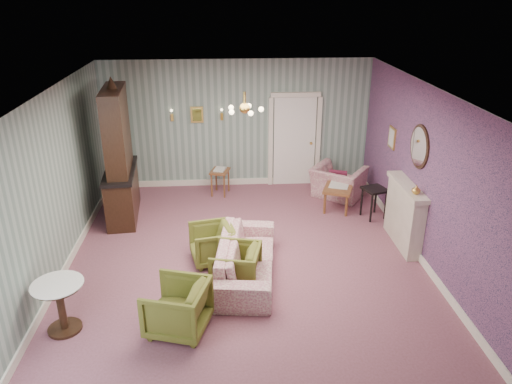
{
  "coord_description": "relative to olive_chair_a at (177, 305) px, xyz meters",
  "views": [
    {
      "loc": [
        -0.34,
        -7.32,
        4.39
      ],
      "look_at": [
        0.2,
        0.4,
        1.1
      ],
      "focal_mm": 34.52,
      "sensor_mm": 36.0,
      "label": 1
    }
  ],
  "objects": [
    {
      "name": "wall_back",
      "position": [
        1.02,
        5.27,
        1.05
      ],
      "size": [
        6.0,
        0.0,
        6.0
      ],
      "primitive_type": "plane",
      "rotation": [
        1.57,
        0.0,
        0.0
      ],
      "color": "slate",
      "rests_on": "ground"
    },
    {
      "name": "side_table_black",
      "position": [
        3.67,
        3.27,
        -0.08
      ],
      "size": [
        0.54,
        0.54,
        0.64
      ],
      "primitive_type": null,
      "rotation": [
        0.0,
        0.0,
        0.33
      ],
      "color": "black",
      "rests_on": "floor"
    },
    {
      "name": "chandelier",
      "position": [
        1.02,
        1.77,
        2.23
      ],
      "size": [
        0.56,
        0.56,
        0.36
      ],
      "primitive_type": null,
      "color": "gold",
      "rests_on": "ceiling"
    },
    {
      "name": "sconce_right",
      "position": [
        0.67,
        5.21,
        1.3
      ],
      "size": [
        0.16,
        0.12,
        0.3
      ],
      "primitive_type": null,
      "color": "gold",
      "rests_on": "wall_back"
    },
    {
      "name": "gilt_mirror_back",
      "position": [
        0.12,
        5.23,
        1.3
      ],
      "size": [
        0.28,
        0.06,
        0.36
      ],
      "primitive_type": null,
      "color": "gold",
      "rests_on": "wall_back"
    },
    {
      "name": "olive_chair_b",
      "position": [
        0.82,
        1.04,
        -0.03
      ],
      "size": [
        0.81,
        0.84,
        0.74
      ],
      "primitive_type": "imported",
      "rotation": [
        0.0,
        0.0,
        -1.79
      ],
      "color": "brown",
      "rests_on": "floor"
    },
    {
      "name": "olive_chair_a",
      "position": [
        0.0,
        0.0,
        0.0
      ],
      "size": [
        0.92,
        0.95,
        0.8
      ],
      "primitive_type": "imported",
      "rotation": [
        0.0,
        0.0,
        -1.86
      ],
      "color": "brown",
      "rests_on": "floor"
    },
    {
      "name": "wall_right",
      "position": [
        4.02,
        1.77,
        1.05
      ],
      "size": [
        0.0,
        7.0,
        7.0
      ],
      "primitive_type": "plane",
      "rotation": [
        1.57,
        0.0,
        -1.57
      ],
      "color": "slate",
      "rests_on": "ground"
    },
    {
      "name": "olive_chair_c",
      "position": [
        0.45,
        1.8,
        -0.04
      ],
      "size": [
        0.79,
        0.82,
        0.72
      ],
      "primitive_type": "imported",
      "rotation": [
        0.0,
        0.0,
        -1.36
      ],
      "color": "brown",
      "rests_on": "floor"
    },
    {
      "name": "door",
      "position": [
        2.32,
        5.23,
        0.68
      ],
      "size": [
        1.12,
        0.12,
        2.16
      ],
      "primitive_type": null,
      "color": "white",
      "rests_on": "floor"
    },
    {
      "name": "wall_right_floral",
      "position": [
        4.0,
        1.77,
        1.05
      ],
      "size": [
        0.0,
        7.0,
        7.0
      ],
      "primitive_type": "plane",
      "rotation": [
        1.57,
        0.0,
        -1.57
      ],
      "color": "#AA5587",
      "rests_on": "ground"
    },
    {
      "name": "wall_front",
      "position": [
        1.02,
        -1.73,
        1.05
      ],
      "size": [
        6.0,
        0.0,
        6.0
      ],
      "primitive_type": "plane",
      "rotation": [
        -1.57,
        0.0,
        0.0
      ],
      "color": "slate",
      "rests_on": "ground"
    },
    {
      "name": "pedestal_table",
      "position": [
        -1.56,
        0.11,
        -0.02
      ],
      "size": [
        0.89,
        0.89,
        0.75
      ],
      "primitive_type": null,
      "rotation": [
        0.0,
        0.0,
        -0.37
      ],
      "color": "black",
      "rests_on": "floor"
    },
    {
      "name": "wall_left",
      "position": [
        -1.98,
        1.77,
        1.05
      ],
      "size": [
        0.0,
        7.0,
        7.0
      ],
      "primitive_type": "plane",
      "rotation": [
        1.57,
        0.0,
        1.57
      ],
      "color": "slate",
      "rests_on": "ground"
    },
    {
      "name": "burgundy_cushion",
      "position": [
        3.14,
        4.23,
        0.08
      ],
      "size": [
        0.41,
        0.28,
        0.39
      ],
      "primitive_type": "cube",
      "rotation": [
        0.17,
        0.0,
        -0.35
      ],
      "color": "maroon",
      "rests_on": "wingback_chair"
    },
    {
      "name": "coffee_table",
      "position": [
        3.09,
        3.84,
        -0.14
      ],
      "size": [
        0.87,
        1.13,
        0.51
      ],
      "primitive_type": null,
      "rotation": [
        0.0,
        0.0,
        -0.36
      ],
      "color": "brown",
      "rests_on": "floor"
    },
    {
      "name": "framed_print",
      "position": [
        3.99,
        3.52,
        1.2
      ],
      "size": [
        0.04,
        0.34,
        0.42
      ],
      "primitive_type": null,
      "color": "gold",
      "rests_on": "wall_right"
    },
    {
      "name": "floor",
      "position": [
        1.02,
        1.77,
        -0.4
      ],
      "size": [
        7.0,
        7.0,
        0.0
      ],
      "primitive_type": "plane",
      "color": "#854D5F",
      "rests_on": "ground"
    },
    {
      "name": "fireplace",
      "position": [
        3.88,
        2.17,
        0.18
      ],
      "size": [
        0.3,
        1.4,
        1.16
      ],
      "primitive_type": null,
      "color": "beige",
      "rests_on": "floor"
    },
    {
      "name": "ceiling",
      "position": [
        1.02,
        1.77,
        2.5
      ],
      "size": [
        7.0,
        7.0,
        0.0
      ],
      "primitive_type": "plane",
      "rotation": [
        3.14,
        0.0,
        0.0
      ],
      "color": "white",
      "rests_on": "ground"
    },
    {
      "name": "nesting_table",
      "position": [
        0.59,
        4.71,
        -0.09
      ],
      "size": [
        0.49,
        0.56,
        0.62
      ],
      "primitive_type": null,
      "rotation": [
        0.0,
        0.0,
        -0.28
      ],
      "color": "brown",
      "rests_on": "floor"
    },
    {
      "name": "wingback_chair",
      "position": [
        3.19,
        4.38,
        0.06
      ],
      "size": [
        1.26,
        1.18,
        0.92
      ],
      "primitive_type": "imported",
      "rotation": [
        0.0,
        0.0,
        2.51
      ],
      "color": "#963C5D",
      "rests_on": "floor"
    },
    {
      "name": "oval_mirror",
      "position": [
        3.98,
        2.17,
        1.45
      ],
      "size": [
        0.04,
        0.76,
        0.84
      ],
      "primitive_type": null,
      "color": "white",
      "rests_on": "wall_right"
    },
    {
      "name": "dresser",
      "position": [
        -1.37,
        3.71,
        0.98
      ],
      "size": [
        0.72,
        1.7,
        2.76
      ],
      "primitive_type": null,
      "rotation": [
        0.0,
        0.0,
        0.09
      ],
      "color": "black",
      "rests_on": "floor"
    },
    {
      "name": "mantel_vase",
      "position": [
        3.86,
        1.77,
        0.83
      ],
      "size": [
        0.15,
        0.15,
        0.15
      ],
      "primitive_type": "imported",
      "color": "gold",
      "rests_on": "fireplace"
    },
    {
      "name": "sofa_chintz",
      "position": [
        1.0,
        1.32,
        0.03
      ],
      "size": [
        0.9,
        2.26,
        0.86
      ],
      "primitive_type": "imported",
      "rotation": [
        0.0,
        0.0,
        1.45
      ],
      "color": "#963C5D",
      "rests_on": "floor"
    },
    {
      "name": "sconce_left",
      "position": [
        -0.43,
        5.21,
        1.3
      ],
      "size": [
        0.16,
        0.12,
        0.3
      ],
      "primitive_type": null,
      "color": "gold",
      "rests_on": "wall_back"
    }
  ]
}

